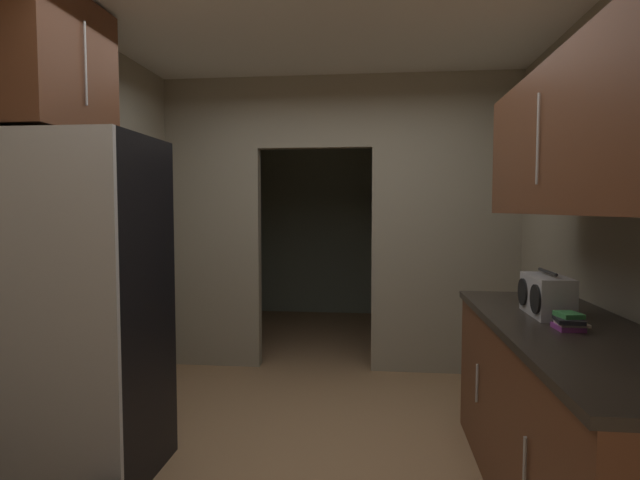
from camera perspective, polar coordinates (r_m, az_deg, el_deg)
name	(u,v)px	position (r m, az deg, el deg)	size (l,w,h in m)	color
ground	(315,463)	(3.22, -0.52, -23.81)	(20.00, 20.00, 0.00)	#93704C
kitchen_overhead_slab	(325,22)	(3.61, 0.54, 23.36)	(3.62, 7.58, 0.06)	silver
kitchen_partition	(346,213)	(4.64, 2.91, 3.05)	(3.22, 0.12, 2.68)	gray
adjoining_room_shell	(348,220)	(6.42, 3.20, 2.23)	(3.22, 2.62, 2.68)	gray
refrigerator	(88,309)	(3.05, -24.64, -7.09)	(0.70, 0.72, 1.87)	black
lower_cabinet_run	(570,424)	(2.81, 26.35, -18.05)	(0.70, 2.11, 0.92)	brown
upper_cabinet_counterside	(579,138)	(2.64, 27.14, 10.16)	(0.36, 1.90, 0.70)	brown
upper_cabinet_fridgeside	(55,64)	(3.30, -27.70, 17.09)	(0.36, 0.77, 0.76)	brown
boombox	(546,295)	(2.91, 24.11, -5.72)	(0.19, 0.37, 0.24)	#B2B2B7
book_stack	(569,322)	(2.63, 26.22, -8.24)	(0.14, 0.17, 0.08)	#8C3893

